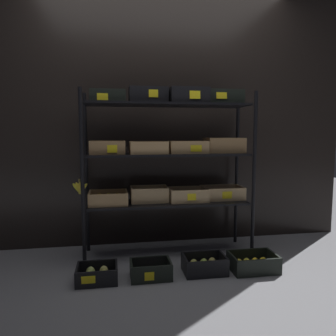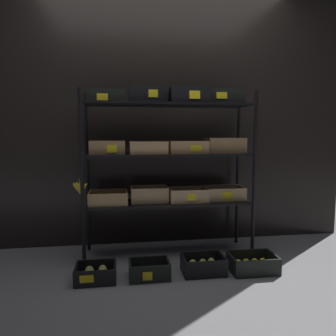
# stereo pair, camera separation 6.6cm
# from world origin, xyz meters

# --- Properties ---
(ground_plane) EXTENTS (10.00, 10.00, 0.00)m
(ground_plane) POSITION_xyz_m (0.00, 0.00, 0.00)
(ground_plane) COLOR gray
(storefront_wall) EXTENTS (3.87, 0.12, 2.71)m
(storefront_wall) POSITION_xyz_m (0.00, 0.40, 1.35)
(storefront_wall) COLOR black
(storefront_wall) RESTS_ON ground_plane
(display_rack) EXTENTS (1.60, 0.44, 1.52)m
(display_rack) POSITION_xyz_m (0.01, 0.01, 0.94)
(display_rack) COLOR black
(display_rack) RESTS_ON ground_plane
(crate_ground_pear) EXTENTS (0.31, 0.24, 0.12)m
(crate_ground_pear) POSITION_xyz_m (-0.62, -0.48, 0.05)
(crate_ground_pear) COLOR black
(crate_ground_pear) RESTS_ON ground_plane
(crate_ground_plum) EXTENTS (0.31, 0.22, 0.13)m
(crate_ground_plum) POSITION_xyz_m (-0.22, -0.48, 0.05)
(crate_ground_plum) COLOR black
(crate_ground_plum) RESTS_ON ground_plane
(crate_ground_center_pear) EXTENTS (0.34, 0.23, 0.14)m
(crate_ground_center_pear) POSITION_xyz_m (0.22, -0.46, 0.06)
(crate_ground_center_pear) COLOR black
(crate_ground_center_pear) RESTS_ON ground_plane
(crate_ground_lemon) EXTENTS (0.37, 0.25, 0.14)m
(crate_ground_lemon) POSITION_xyz_m (0.62, -0.49, 0.05)
(crate_ground_lemon) COLOR black
(crate_ground_lemon) RESTS_ON ground_plane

